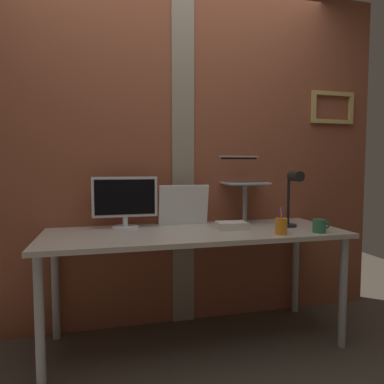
# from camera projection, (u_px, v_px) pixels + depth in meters

# --- Properties ---
(ground_plane) EXTENTS (6.00, 6.00, 0.00)m
(ground_plane) POSITION_uv_depth(u_px,v_px,m) (179.00, 346.00, 2.26)
(ground_plane) COLOR #4C4238
(brick_wall_back) EXTENTS (3.45, 0.16, 2.55)m
(brick_wall_back) POSITION_uv_depth(u_px,v_px,m) (167.00, 154.00, 2.59)
(brick_wall_back) COLOR brown
(brick_wall_back) RESTS_ON ground_plane
(desk) EXTENTS (1.96, 0.70, 0.76)m
(desk) POSITION_uv_depth(u_px,v_px,m) (196.00, 242.00, 2.26)
(desk) COLOR beige
(desk) RESTS_ON ground_plane
(monitor) EXTENTS (0.44, 0.18, 0.35)m
(monitor) POSITION_uv_depth(u_px,v_px,m) (125.00, 199.00, 2.36)
(monitor) COLOR white
(monitor) RESTS_ON desk
(laptop_stand) EXTENTS (0.28, 0.22, 0.29)m
(laptop_stand) POSITION_uv_depth(u_px,v_px,m) (245.00, 197.00, 2.57)
(laptop_stand) COLOR gray
(laptop_stand) RESTS_ON desk
(laptop) EXTENTS (0.32, 0.29, 0.22)m
(laptop) POSITION_uv_depth(u_px,v_px,m) (242.00, 176.00, 2.63)
(laptop) COLOR silver
(laptop) RESTS_ON laptop_stand
(whiteboard_panel) EXTENTS (0.36, 0.07, 0.29)m
(whiteboard_panel) POSITION_uv_depth(u_px,v_px,m) (184.00, 205.00, 2.49)
(whiteboard_panel) COLOR white
(whiteboard_panel) RESTS_ON desk
(desk_lamp) EXTENTS (0.12, 0.20, 0.39)m
(desk_lamp) POSITION_uv_depth(u_px,v_px,m) (293.00, 193.00, 2.36)
(desk_lamp) COLOR black
(desk_lamp) RESTS_ON desk
(pen_cup) EXTENTS (0.07, 0.07, 0.18)m
(pen_cup) POSITION_uv_depth(u_px,v_px,m) (281.00, 226.00, 2.13)
(pen_cup) COLOR orange
(pen_cup) RESTS_ON desk
(coffee_mug) EXTENTS (0.12, 0.08, 0.09)m
(coffee_mug) POSITION_uv_depth(u_px,v_px,m) (320.00, 226.00, 2.20)
(coffee_mug) COLOR #33724C
(coffee_mug) RESTS_ON desk
(paper_clutter_stack) EXTENTS (0.21, 0.16, 0.05)m
(paper_clutter_stack) POSITION_uv_depth(u_px,v_px,m) (232.00, 226.00, 2.32)
(paper_clutter_stack) COLOR silver
(paper_clutter_stack) RESTS_ON desk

